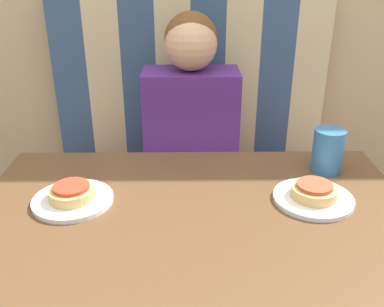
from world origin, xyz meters
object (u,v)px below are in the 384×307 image
(drinking_cup, at_px, (328,151))
(plate_right, at_px, (313,198))
(plate_left, at_px, (73,200))
(pizza_left, at_px, (72,192))
(person, at_px, (191,104))
(pizza_right, at_px, (314,191))

(drinking_cup, bearing_deg, plate_right, -115.73)
(plate_left, xyz_separation_m, pizza_left, (-0.00, 0.00, 0.02))
(plate_left, height_order, pizza_left, pizza_left)
(person, bearing_deg, plate_right, -63.34)
(plate_left, height_order, drinking_cup, drinking_cup)
(drinking_cup, bearing_deg, person, 131.33)
(drinking_cup, bearing_deg, pizza_left, -166.30)
(plate_right, xyz_separation_m, pizza_right, (0.00, 0.00, 0.02))
(pizza_left, bearing_deg, drinking_cup, 13.70)
(plate_left, distance_m, pizza_left, 0.02)
(person, distance_m, pizza_right, 0.66)
(plate_right, relative_size, pizza_left, 1.75)
(person, xyz_separation_m, pizza_right, (0.30, -0.59, -0.03))
(plate_left, bearing_deg, drinking_cup, 13.70)
(plate_left, height_order, plate_right, same)
(person, height_order, drinking_cup, person)
(plate_right, distance_m, drinking_cup, 0.19)
(pizza_right, bearing_deg, plate_left, -180.00)
(person, relative_size, pizza_left, 5.76)
(person, xyz_separation_m, pizza_left, (-0.30, -0.59, -0.03))
(plate_right, distance_m, pizza_left, 0.59)
(person, distance_m, pizza_left, 0.66)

